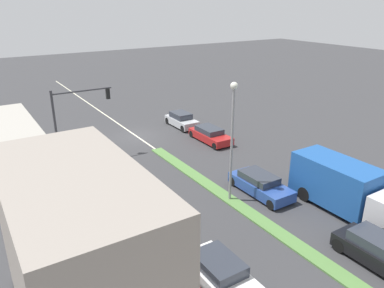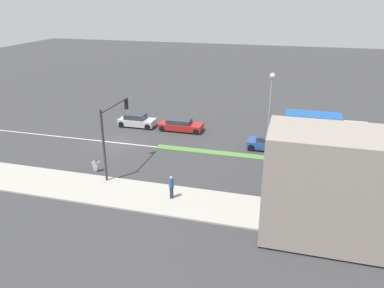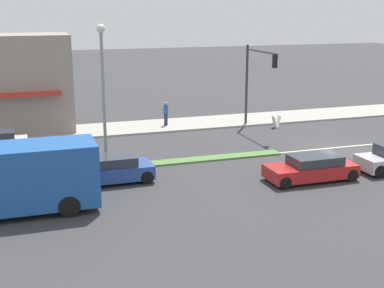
{
  "view_description": "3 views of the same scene",
  "coord_description": "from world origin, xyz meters",
  "px_view_note": "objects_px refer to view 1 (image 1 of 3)",
  "views": [
    {
      "loc": [
        13.05,
        30.2,
        11.7
      ],
      "look_at": [
        -1.67,
        6.97,
        1.14
      ],
      "focal_mm": 35.0,
      "sensor_mm": 36.0,
      "label": 1
    },
    {
      "loc": [
        30.35,
        15.73,
        13.24
      ],
      "look_at": [
        1.14,
        7.66,
        1.14
      ],
      "focal_mm": 35.0,
      "sensor_mm": 36.0,
      "label": 2
    },
    {
      "loc": [
        -26.96,
        18.2,
        8.33
      ],
      "look_at": [
        -1.9,
        9.9,
        1.49
      ],
      "focal_mm": 50.0,
      "sensor_mm": 36.0,
      "label": 3
    }
  ],
  "objects_px": {
    "street_lamp": "(232,128)",
    "suv_black": "(378,251)",
    "coupe_blue": "(260,184)",
    "sedan_silver": "(182,120)",
    "traffic_signal_main": "(73,112)",
    "delivery_truck": "(348,189)",
    "van_white": "(221,274)",
    "pedestrian": "(61,185)",
    "hatchback_red": "(210,135)",
    "warning_aframe_sign": "(73,148)"
  },
  "relations": [
    {
      "from": "traffic_signal_main",
      "to": "sedan_silver",
      "type": "relative_size",
      "value": 1.44
    },
    {
      "from": "street_lamp",
      "to": "delivery_truck",
      "type": "height_order",
      "value": "street_lamp"
    },
    {
      "from": "delivery_truck",
      "to": "van_white",
      "type": "relative_size",
      "value": 1.81
    },
    {
      "from": "suv_black",
      "to": "street_lamp",
      "type": "bearing_deg",
      "value": -75.51
    },
    {
      "from": "traffic_signal_main",
      "to": "pedestrian",
      "type": "bearing_deg",
      "value": 64.51
    },
    {
      "from": "street_lamp",
      "to": "warning_aframe_sign",
      "type": "height_order",
      "value": "street_lamp"
    },
    {
      "from": "suv_black",
      "to": "van_white",
      "type": "xyz_separation_m",
      "value": [
        7.2,
        -2.71,
        -0.04
      ]
    },
    {
      "from": "coupe_blue",
      "to": "sedan_silver",
      "type": "relative_size",
      "value": 1.16
    },
    {
      "from": "pedestrian",
      "to": "van_white",
      "type": "relative_size",
      "value": 0.41
    },
    {
      "from": "pedestrian",
      "to": "sedan_silver",
      "type": "distance_m",
      "value": 16.23
    },
    {
      "from": "pedestrian",
      "to": "hatchback_red",
      "type": "xyz_separation_m",
      "value": [
        -13.8,
        -3.57,
        -0.4
      ]
    },
    {
      "from": "street_lamp",
      "to": "van_white",
      "type": "xyz_separation_m",
      "value": [
        5.0,
        5.8,
        -4.14
      ]
    },
    {
      "from": "street_lamp",
      "to": "suv_black",
      "type": "height_order",
      "value": "street_lamp"
    },
    {
      "from": "hatchback_red",
      "to": "traffic_signal_main",
      "type": "bearing_deg",
      "value": -10.42
    },
    {
      "from": "street_lamp",
      "to": "suv_black",
      "type": "bearing_deg",
      "value": 104.49
    },
    {
      "from": "suv_black",
      "to": "van_white",
      "type": "relative_size",
      "value": 0.98
    },
    {
      "from": "coupe_blue",
      "to": "traffic_signal_main",
      "type": "bearing_deg",
      "value": -54.49
    },
    {
      "from": "traffic_signal_main",
      "to": "warning_aframe_sign",
      "type": "xyz_separation_m",
      "value": [
        -0.05,
        -1.68,
        -3.47
      ]
    },
    {
      "from": "sedan_silver",
      "to": "hatchback_red",
      "type": "distance_m",
      "value": 4.95
    },
    {
      "from": "traffic_signal_main",
      "to": "sedan_silver",
      "type": "bearing_deg",
      "value": -165.39
    },
    {
      "from": "pedestrian",
      "to": "coupe_blue",
      "type": "distance_m",
      "value": 12.56
    },
    {
      "from": "delivery_truck",
      "to": "traffic_signal_main",
      "type": "bearing_deg",
      "value": -55.19
    },
    {
      "from": "warning_aframe_sign",
      "to": "hatchback_red",
      "type": "bearing_deg",
      "value": 161.42
    },
    {
      "from": "van_white",
      "to": "traffic_signal_main",
      "type": "bearing_deg",
      "value": -86.24
    },
    {
      "from": "coupe_blue",
      "to": "pedestrian",
      "type": "bearing_deg",
      "value": -28.79
    },
    {
      "from": "sedan_silver",
      "to": "hatchback_red",
      "type": "relative_size",
      "value": 0.87
    },
    {
      "from": "warning_aframe_sign",
      "to": "coupe_blue",
      "type": "height_order",
      "value": "coupe_blue"
    },
    {
      "from": "street_lamp",
      "to": "pedestrian",
      "type": "relative_size",
      "value": 4.39
    },
    {
      "from": "street_lamp",
      "to": "pedestrian",
      "type": "xyz_separation_m",
      "value": [
        8.8,
        -5.71,
        -3.77
      ]
    },
    {
      "from": "street_lamp",
      "to": "warning_aframe_sign",
      "type": "relative_size",
      "value": 8.8
    },
    {
      "from": "delivery_truck",
      "to": "sedan_silver",
      "type": "distance_m",
      "value": 18.92
    },
    {
      "from": "traffic_signal_main",
      "to": "street_lamp",
      "type": "relative_size",
      "value": 0.76
    },
    {
      "from": "coupe_blue",
      "to": "suv_black",
      "type": "distance_m",
      "value": 8.17
    },
    {
      "from": "van_white",
      "to": "suv_black",
      "type": "bearing_deg",
      "value": 159.36
    },
    {
      "from": "traffic_signal_main",
      "to": "street_lamp",
      "type": "xyz_separation_m",
      "value": [
        -6.12,
        11.33,
        0.88
      ]
    },
    {
      "from": "sedan_silver",
      "to": "warning_aframe_sign",
      "type": "bearing_deg",
      "value": 6.31
    },
    {
      "from": "pedestrian",
      "to": "van_white",
      "type": "distance_m",
      "value": 12.12
    },
    {
      "from": "warning_aframe_sign",
      "to": "delivery_truck",
      "type": "relative_size",
      "value": 0.11
    },
    {
      "from": "coupe_blue",
      "to": "van_white",
      "type": "distance_m",
      "value": 9.04
    },
    {
      "from": "traffic_signal_main",
      "to": "street_lamp",
      "type": "bearing_deg",
      "value": 118.4
    },
    {
      "from": "traffic_signal_main",
      "to": "delivery_truck",
      "type": "xyz_separation_m",
      "value": [
        -11.12,
        16.0,
        -2.43
      ]
    },
    {
      "from": "warning_aframe_sign",
      "to": "sedan_silver",
      "type": "bearing_deg",
      "value": -173.69
    },
    {
      "from": "warning_aframe_sign",
      "to": "coupe_blue",
      "type": "distance_m",
      "value": 15.7
    },
    {
      "from": "hatchback_red",
      "to": "van_white",
      "type": "xyz_separation_m",
      "value": [
        10.0,
        15.08,
        0.04
      ]
    },
    {
      "from": "sedan_silver",
      "to": "suv_black",
      "type": "distance_m",
      "value": 22.91
    },
    {
      "from": "delivery_truck",
      "to": "suv_black",
      "type": "xyz_separation_m",
      "value": [
        2.8,
        3.84,
        -0.79
      ]
    },
    {
      "from": "traffic_signal_main",
      "to": "hatchback_red",
      "type": "bearing_deg",
      "value": 169.58
    },
    {
      "from": "traffic_signal_main",
      "to": "coupe_blue",
      "type": "height_order",
      "value": "traffic_signal_main"
    },
    {
      "from": "pedestrian",
      "to": "warning_aframe_sign",
      "type": "height_order",
      "value": "pedestrian"
    },
    {
      "from": "delivery_truck",
      "to": "suv_black",
      "type": "bearing_deg",
      "value": 53.87
    }
  ]
}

